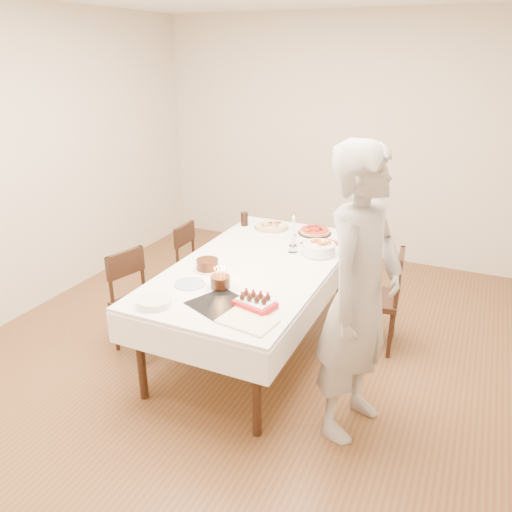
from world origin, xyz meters
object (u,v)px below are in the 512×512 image
at_px(pizza_pepperoni, 315,231).
at_px(birthday_cake, 220,277).
at_px(chair_left_dessert, 143,304).
at_px(pasta_bowl, 319,249).
at_px(taper_candle, 293,234).
at_px(chair_left_savory, 201,264).
at_px(cola_glass, 244,219).
at_px(chair_right_savory, 373,298).
at_px(pizza_white, 271,226).
at_px(dining_table, 256,306).
at_px(person, 360,297).
at_px(strawberry_box, 255,303).
at_px(layer_cake, 207,265).

distance_m(pizza_pepperoni, birthday_cake, 1.37).
xyz_separation_m(chair_left_dessert, pasta_bowl, (1.19, 0.79, 0.39)).
bearing_deg(taper_candle, birthday_cake, -104.55).
relative_size(chair_left_savory, cola_glass, 6.03).
height_order(chair_right_savory, pizza_white, chair_right_savory).
distance_m(chair_right_savory, birthday_cake, 1.36).
distance_m(dining_table, person, 1.24).
height_order(chair_left_savory, strawberry_box, strawberry_box).
bearing_deg(chair_left_savory, pasta_bowl, 172.13).
distance_m(dining_table, chair_left_savory, 0.99).
distance_m(taper_candle, strawberry_box, 1.02).
bearing_deg(dining_table, pizza_pepperoni, 77.22).
xyz_separation_m(cola_glass, strawberry_box, (0.78, -1.45, -0.03)).
distance_m(taper_candle, layer_cake, 0.77).
height_order(pizza_pepperoni, layer_cake, layer_cake).
xyz_separation_m(pizza_white, birthday_cake, (0.17, -1.31, 0.06)).
bearing_deg(chair_left_savory, birthday_cake, 126.46).
height_order(dining_table, person, person).
height_order(chair_left_dessert, pizza_white, chair_left_dessert).
relative_size(dining_table, pizza_white, 6.59).
bearing_deg(chair_left_dessert, layer_cake, -150.86).
relative_size(dining_table, chair_left_savory, 2.78).
distance_m(chair_left_dessert, pizza_pepperoni, 1.65).
relative_size(pizza_pepperoni, taper_candle, 0.92).
xyz_separation_m(chair_left_dessert, layer_cake, (0.53, 0.14, 0.38)).
xyz_separation_m(chair_left_dessert, taper_candle, (0.99, 0.75, 0.50)).
relative_size(taper_candle, birthday_cake, 2.27).
height_order(taper_candle, layer_cake, taper_candle).
relative_size(chair_left_dessert, person, 0.45).
xyz_separation_m(chair_left_dessert, pizza_pepperoni, (1.00, 1.26, 0.36)).
bearing_deg(layer_cake, pizza_pepperoni, 67.14).
distance_m(cola_glass, birthday_cake, 1.36).
height_order(taper_candle, strawberry_box, taper_candle).
bearing_deg(chair_left_dessert, taper_candle, -128.14).
height_order(person, pasta_bowl, person).
height_order(dining_table, cola_glass, cola_glass).
distance_m(layer_cake, strawberry_box, 0.69).
height_order(chair_right_savory, cola_glass, cola_glass).
xyz_separation_m(pizza_pepperoni, cola_glass, (-0.68, -0.06, 0.04)).
bearing_deg(layer_cake, strawberry_box, -33.98).
bearing_deg(pasta_bowl, chair_left_dessert, -146.40).
xyz_separation_m(taper_candle, cola_glass, (-0.66, 0.45, -0.10)).
bearing_deg(pizza_pepperoni, person, -62.17).
distance_m(taper_candle, cola_glass, 0.80).
bearing_deg(chair_right_savory, layer_cake, -153.39).
bearing_deg(dining_table, chair_right_savory, 27.54).
bearing_deg(pasta_bowl, chair_left_savory, 173.13).
height_order(chair_right_savory, pizza_pepperoni, chair_right_savory).
height_order(chair_right_savory, chair_left_dessert, chair_right_savory).
distance_m(chair_left_dessert, taper_candle, 1.34).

